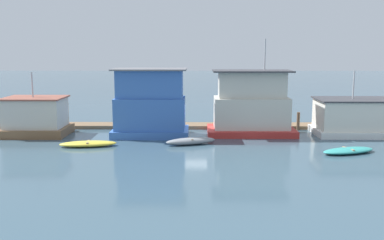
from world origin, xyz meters
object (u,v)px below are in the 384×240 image
object	(u,v)px
houseboat_red	(251,107)
mooring_post_far_right	(152,123)
houseboat_brown	(36,117)
mooring_post_near_left	(298,121)
dinghy_grey	(191,141)
mooring_post_far_left	(31,122)
houseboat_white	(355,117)
houseboat_blue	(150,105)
dinghy_yellow	(88,144)
dinghy_teal	(348,151)

from	to	relation	value
houseboat_red	mooring_post_far_right	size ratio (longest dim) A/B	5.96
houseboat_brown	mooring_post_near_left	size ratio (longest dim) A/B	3.27
dinghy_grey	mooring_post_far_left	bearing A→B (deg)	158.04
houseboat_brown	houseboat_white	world-z (taller)	houseboat_white
houseboat_blue	mooring_post_far_left	xyz separation A→B (m)	(-10.70, 2.50, -1.83)
houseboat_brown	houseboat_blue	xyz separation A→B (m)	(9.42, -0.26, 1.07)
houseboat_blue	mooring_post_far_right	xyz separation A→B (m)	(-0.19, 2.50, -1.89)
mooring_post_far_right	dinghy_yellow	bearing A→B (deg)	-121.76
dinghy_yellow	dinghy_grey	xyz separation A→B (m)	(7.45, 0.74, 0.06)
dinghy_yellow	dinghy_grey	world-z (taller)	dinghy_grey
houseboat_white	mooring_post_near_left	distance (m)	4.64
houseboat_red	mooring_post_near_left	bearing A→B (deg)	20.97
houseboat_white	dinghy_yellow	xyz separation A→B (m)	(-20.90, -4.56, -1.25)
houseboat_blue	mooring_post_near_left	xyz separation A→B (m)	(12.54, 2.50, -1.75)
mooring_post_far_right	houseboat_red	bearing A→B (deg)	-11.09
houseboat_brown	dinghy_teal	bearing A→B (deg)	-14.21
houseboat_white	mooring_post_far_right	xyz separation A→B (m)	(-16.95, 1.83, -0.80)
mooring_post_far_right	mooring_post_far_left	bearing A→B (deg)	180.00
houseboat_blue	houseboat_white	distance (m)	16.80
houseboat_red	dinghy_grey	size ratio (longest dim) A/B	2.00
houseboat_blue	mooring_post_far_right	size ratio (longest dim) A/B	4.67
houseboat_red	houseboat_white	xyz separation A→B (m)	(8.52, -0.17, -0.85)
houseboat_blue	dinghy_yellow	distance (m)	6.15
houseboat_red	mooring_post_far_left	world-z (taller)	houseboat_red
mooring_post_far_right	houseboat_brown	bearing A→B (deg)	-166.35
houseboat_white	dinghy_grey	distance (m)	14.04
mooring_post_far_left	dinghy_yellow	bearing A→B (deg)	-44.27
houseboat_red	mooring_post_far_left	size ratio (longest dim) A/B	5.50
houseboat_red	dinghy_yellow	bearing A→B (deg)	-159.07
houseboat_red	mooring_post_far_left	bearing A→B (deg)	175.01
mooring_post_near_left	mooring_post_far_right	distance (m)	12.74
houseboat_red	dinghy_teal	xyz separation A→B (m)	(5.82, -6.53, -2.12)
houseboat_brown	houseboat_blue	bearing A→B (deg)	-1.57
houseboat_red	dinghy_teal	bearing A→B (deg)	-48.31
mooring_post_far_left	dinghy_teal	bearing A→B (deg)	-18.29
mooring_post_far_right	mooring_post_near_left	bearing A→B (deg)	0.00
houseboat_red	dinghy_grey	world-z (taller)	houseboat_red
mooring_post_far_right	dinghy_grey	bearing A→B (deg)	-58.24
houseboat_brown	houseboat_blue	world-z (taller)	houseboat_blue
mooring_post_near_left	dinghy_teal	bearing A→B (deg)	-79.55
houseboat_blue	houseboat_red	world-z (taller)	houseboat_red
houseboat_blue	mooring_post_near_left	distance (m)	12.91
houseboat_blue	dinghy_teal	bearing A→B (deg)	-22.02
dinghy_teal	dinghy_grey	bearing A→B (deg)	166.71
houseboat_brown	mooring_post_near_left	distance (m)	22.08
houseboat_white	mooring_post_far_right	world-z (taller)	houseboat_white
dinghy_teal	dinghy_yellow	bearing A→B (deg)	174.36
dinghy_yellow	mooring_post_far_left	bearing A→B (deg)	135.73
houseboat_blue	dinghy_grey	size ratio (longest dim) A/B	1.56
houseboat_red	mooring_post_near_left	world-z (taller)	houseboat_red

